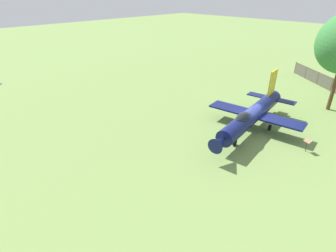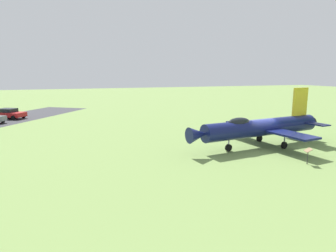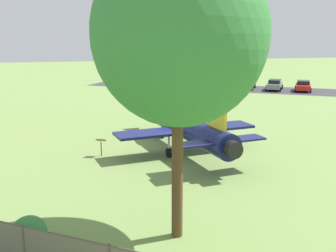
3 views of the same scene
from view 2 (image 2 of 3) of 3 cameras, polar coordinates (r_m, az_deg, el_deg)
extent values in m
plane|color=#75934C|center=(26.58, 17.81, -3.84)|extent=(200.00, 200.00, 0.00)
cylinder|color=#111951|center=(26.23, 18.02, -0.28)|extent=(11.91, 3.00, 1.48)
cone|color=#111951|center=(22.20, 5.94, -1.70)|extent=(1.75, 1.45, 1.25)
cylinder|color=black|center=(30.83, 26.21, 0.70)|extent=(0.71, 0.96, 0.89)
ellipsoid|color=black|center=(24.38, 13.74, 0.65)|extent=(2.30, 1.18, 0.84)
cube|color=yellow|center=(29.28, 24.54, 4.36)|extent=(1.80, 0.37, 2.57)
cube|color=#111951|center=(24.94, 23.23, -1.59)|extent=(2.34, 4.04, 0.16)
cube|color=#111951|center=(28.56, 15.12, 0.34)|extent=(2.34, 4.04, 0.16)
cube|color=#111951|center=(28.90, 27.36, 0.31)|extent=(1.33, 1.93, 0.10)
cube|color=#111951|center=(30.90, 22.48, 1.28)|extent=(1.33, 1.93, 0.10)
cylinder|color=#A5A8AD|center=(24.06, 11.87, -2.78)|extent=(0.12, 0.12, 1.23)
cylinder|color=black|center=(24.20, 11.82, -4.20)|extent=(0.62, 0.26, 0.60)
cylinder|color=#A5A8AD|center=(26.26, 21.96, -2.21)|extent=(0.12, 0.12, 1.23)
cylinder|color=black|center=(26.40, 21.87, -3.52)|extent=(0.62, 0.26, 0.60)
cylinder|color=#A5A8AD|center=(28.19, 17.60, -1.11)|extent=(0.12, 0.12, 1.23)
cylinder|color=black|center=(28.32, 17.53, -2.33)|extent=(0.62, 0.26, 0.60)
cylinder|color=#333333|center=(22.62, 25.75, -5.68)|extent=(0.06, 0.06, 0.90)
cube|color=olive|center=(22.48, 25.86, -4.28)|extent=(0.59, 0.70, 0.25)
cube|color=red|center=(45.85, -28.62, 2.03)|extent=(4.42, 3.80, 0.61)
cube|color=black|center=(46.01, -28.98, 2.73)|extent=(2.63, 2.49, 0.50)
cylinder|color=black|center=(45.72, -26.55, 1.80)|extent=(0.66, 0.53, 0.64)
cylinder|color=black|center=(44.30, -28.14, 1.42)|extent=(0.66, 0.53, 0.64)
cylinder|color=black|center=(47.49, -29.00, 1.88)|extent=(0.66, 0.53, 0.64)
cylinder|color=black|center=(42.81, -29.76, 1.00)|extent=(0.65, 0.55, 0.64)
camera|label=1|loc=(13.01, -57.80, 33.54)|focal=28.90mm
camera|label=3|loc=(41.84, 53.28, 7.58)|focal=42.60mm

